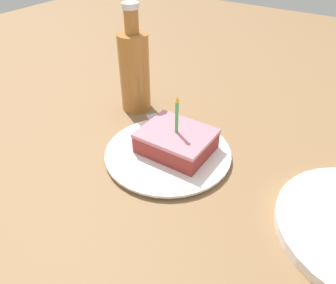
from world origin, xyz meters
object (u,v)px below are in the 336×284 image
plate (168,153)px  bottle (134,69)px  cake_slice (175,141)px  fork (164,135)px

plate → bottle: bottle is taller
cake_slice → fork: size_ratio=0.78×
plate → cake_slice: (0.01, -0.01, 0.03)m
cake_slice → bottle: bearing=58.7°
plate → bottle: (0.12, 0.17, 0.09)m
bottle → cake_slice: bearing=-121.3°
cake_slice → bottle: (0.11, 0.18, 0.06)m
fork → bottle: bearing=59.4°
plate → fork: 0.05m
cake_slice → fork: (0.03, 0.04, -0.02)m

